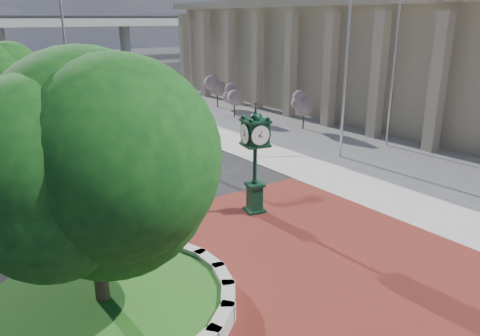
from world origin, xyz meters
name	(u,v)px	position (x,y,z in m)	size (l,w,h in m)	color
ground	(257,256)	(0.00, 0.00, 0.00)	(200.00, 200.00, 0.00)	black
plaza	(277,269)	(0.00, -1.00, 0.02)	(12.00, 12.00, 0.04)	maroon
sidewalk	(354,130)	(16.00, 10.00, 0.02)	(20.00, 50.00, 0.04)	#9E9B93
planter_wall	(182,275)	(-2.71, 0.00, 0.27)	(2.96, 6.77, 0.54)	#9E9B93
grass_bed	(104,305)	(-5.00, 0.00, 0.20)	(6.10, 6.10, 0.40)	#1D4915
civic_building	(404,57)	(23.60, 12.00, 4.33)	(17.35, 44.00, 8.60)	tan
tree_planter	(90,175)	(-5.00, 0.00, 3.72)	(5.20, 5.20, 6.33)	#38281C
post_clock	(255,155)	(2.10, 2.87, 2.34)	(1.03, 1.03, 4.26)	black
parked_car	(9,90)	(-0.22, 37.21, 0.84)	(1.98, 4.91, 1.67)	#4E190B
flagpole_a	(347,49)	(10.50, 6.17, 5.73)	(1.75, 0.20, 11.18)	silver
flagpole_b	(394,61)	(14.46, 6.17, 4.92)	(1.42, 0.66, 9.59)	silver
street_lamp_near	(68,36)	(2.70, 27.04, 5.88)	(2.21, 0.77, 10.03)	slate
shrub_near	(304,106)	(13.44, 12.23, 1.59)	(1.20, 1.20, 2.20)	#38281C
shrub_mid	(234,97)	(11.87, 18.11, 1.59)	(1.20, 1.20, 2.20)	#38281C
shrub_far	(217,88)	(13.19, 22.45, 1.59)	(1.20, 1.20, 2.20)	#38281C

